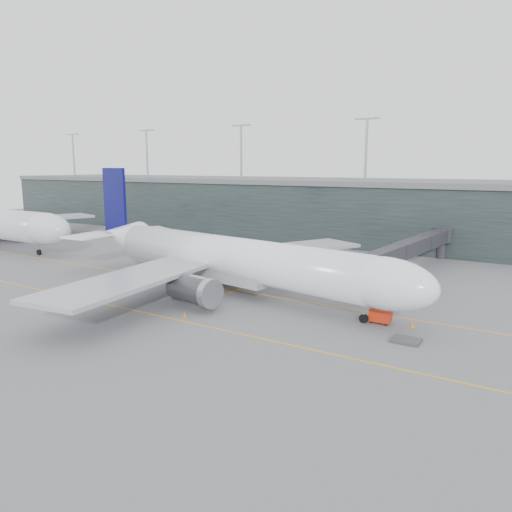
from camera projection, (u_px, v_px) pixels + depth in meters
The scene contains 17 objects.
ground at pixel (225, 281), 81.62m from camera, with size 320.00×320.00×0.00m, color #535358.
taxiline_a at pixel (210, 286), 78.32m from camera, with size 160.00×0.25×0.02m, color orange.
taxiline_b at pixel (134, 310), 65.12m from camera, with size 160.00×0.25×0.02m, color orange.
taxiline_lead_main at pixel (308, 265), 95.43m from camera, with size 0.25×60.00×0.02m, color orange.
taxiline_lead_adj at pixel (51, 234), 138.36m from camera, with size 0.25×60.00×0.02m, color orange.
terminal at pixel (359, 209), 128.09m from camera, with size 240.00×36.00×29.00m.
main_aircraft at pixel (230, 259), 73.64m from camera, with size 65.09×60.60×18.27m.
jet_bridge at pixel (414, 246), 87.92m from camera, with size 5.37×42.55×6.26m.
gse_cart at pixel (381, 316), 59.76m from camera, with size 2.50×1.62×1.69m.
baggage_dolly at pixel (406, 340), 53.51m from camera, with size 2.99×2.39×0.30m, color #3D3D42.
uld_a at pixel (239, 262), 93.22m from camera, with size 2.34×2.03×1.86m.
uld_b at pixel (243, 262), 92.61m from camera, with size 2.50×2.10×2.09m.
uld_c at pixel (264, 264), 90.98m from camera, with size 2.11×1.79×1.74m.
cone_nose at pixel (412, 324), 58.24m from camera, with size 0.50×0.50×0.79m, color orange.
cone_wing_stbd at pixel (185, 315), 61.96m from camera, with size 0.50×0.50×0.80m, color #D0630B.
cone_wing_port at pixel (312, 276), 84.33m from camera, with size 0.40×0.40×0.64m, color orange.
cone_tail at pixel (140, 287), 76.15m from camera, with size 0.49×0.49×0.78m, color red.
Camera 1 is at (47.63, -63.94, 18.62)m, focal length 35.00 mm.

